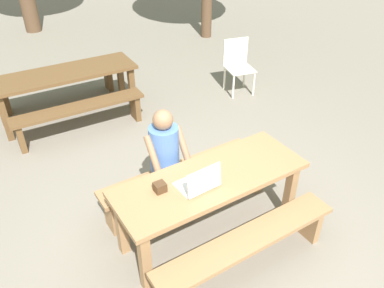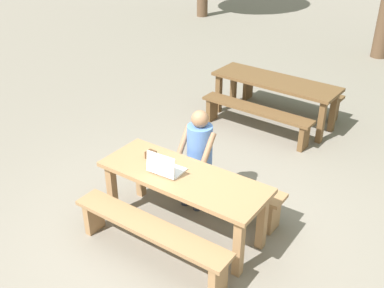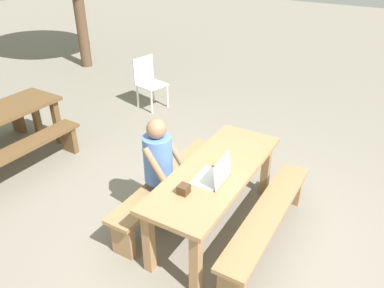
{
  "view_description": "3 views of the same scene",
  "coord_description": "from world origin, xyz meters",
  "views": [
    {
      "loc": [
        -1.69,
        -2.34,
        3.08
      ],
      "look_at": [
        -0.06,
        0.25,
        1.0
      ],
      "focal_mm": 36.38,
      "sensor_mm": 36.0,
      "label": 1
    },
    {
      "loc": [
        2.43,
        -3.31,
        3.41
      ],
      "look_at": [
        -0.06,
        0.25,
        1.0
      ],
      "focal_mm": 42.31,
      "sensor_mm": 36.0,
      "label": 2
    },
    {
      "loc": [
        -2.92,
        -1.41,
        2.89
      ],
      "look_at": [
        -0.06,
        0.25,
        1.0
      ],
      "focal_mm": 35.66,
      "sensor_mm": 36.0,
      "label": 3
    }
  ],
  "objects": [
    {
      "name": "ground_plane",
      "position": [
        0.0,
        0.0,
        0.0
      ],
      "size": [
        30.0,
        30.0,
        0.0
      ],
      "primitive_type": "plane",
      "color": "gray"
    },
    {
      "name": "picnic_table_front",
      "position": [
        0.0,
        0.0,
        0.63
      ],
      "size": [
        1.91,
        0.7,
        0.75
      ],
      "color": "#9E754C",
      "rests_on": "ground"
    },
    {
      "name": "bench_near",
      "position": [
        0.0,
        -0.59,
        0.34
      ],
      "size": [
        1.87,
        0.3,
        0.45
      ],
      "color": "#9E754C",
      "rests_on": "ground"
    },
    {
      "name": "bench_far",
      "position": [
        0.0,
        0.59,
        0.34
      ],
      "size": [
        1.87,
        0.3,
        0.45
      ],
      "color": "#9E754C",
      "rests_on": "ground"
    },
    {
      "name": "laptop",
      "position": [
        -0.19,
        -0.07,
        0.81
      ],
      "size": [
        0.37,
        0.29,
        0.26
      ],
      "rotation": [
        0.0,
        0.0,
        3.19
      ],
      "color": "white",
      "rests_on": "picnic_table_front"
    },
    {
      "name": "small_pouch",
      "position": [
        -0.51,
        0.08,
        0.79
      ],
      "size": [
        0.1,
        0.1,
        0.09
      ],
      "color": "#4C331E",
      "rests_on": "picnic_table_front"
    },
    {
      "name": "person_seated",
      "position": [
        -0.18,
        0.55,
        0.73
      ],
      "size": [
        0.42,
        0.41,
        1.24
      ],
      "color": "#333847",
      "rests_on": "ground"
    },
    {
      "name": "plastic_chair",
      "position": [
        2.31,
        2.53,
        0.48
      ],
      "size": [
        0.53,
        0.53,
        0.9
      ],
      "rotation": [
        0.0,
        0.0,
        6.05
      ],
      "color": "silver",
      "rests_on": "ground"
    },
    {
      "name": "bench_mid_south",
      "position": [
        -0.46,
        2.6,
        0.34
      ],
      "size": [
        1.89,
        0.37,
        0.45
      ],
      "rotation": [
        0.0,
        0.0,
        -0.04
      ],
      "color": "brown",
      "rests_on": "ground"
    }
  ]
}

